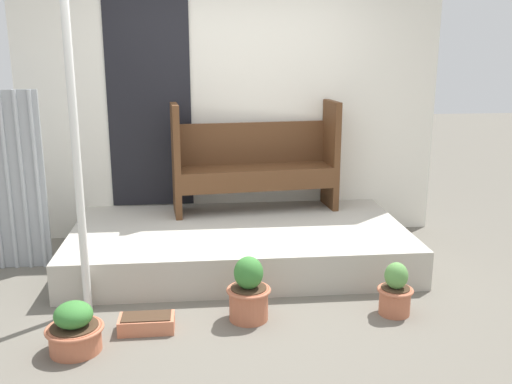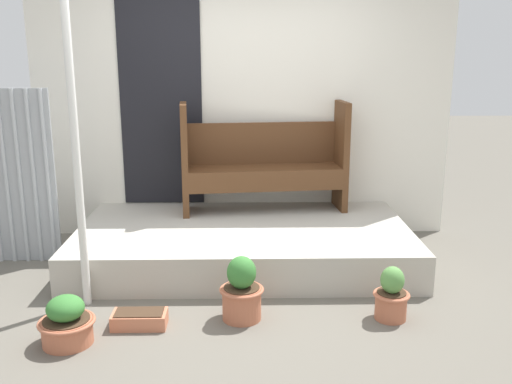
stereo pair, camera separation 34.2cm
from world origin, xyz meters
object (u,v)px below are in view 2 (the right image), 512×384
(flower_pot_middle, at_px, (241,292))
(bench, at_px, (264,158))
(flower_pot_left, at_px, (67,323))
(planter_box_rect, at_px, (140,319))
(support_post, at_px, (76,156))
(flower_pot_right, at_px, (391,296))

(flower_pot_middle, bearing_deg, bench, 82.82)
(flower_pot_left, bearing_deg, planter_box_rect, 27.69)
(support_post, bearing_deg, bench, 45.81)
(flower_pot_middle, xyz_separation_m, flower_pot_right, (1.06, -0.02, -0.03))
(flower_pot_middle, bearing_deg, planter_box_rect, -171.72)
(flower_pot_left, height_order, planter_box_rect, flower_pot_left)
(flower_pot_right, height_order, planter_box_rect, flower_pot_right)
(support_post, bearing_deg, flower_pot_middle, -13.36)
(support_post, distance_m, flower_pot_middle, 1.51)
(flower_pot_middle, bearing_deg, flower_pot_left, -163.90)
(planter_box_rect, bearing_deg, flower_pot_middle, 8.28)
(flower_pot_right, xyz_separation_m, planter_box_rect, (-1.76, -0.08, -0.12))
(support_post, bearing_deg, flower_pot_right, -7.62)
(bench, xyz_separation_m, planter_box_rect, (-0.92, -1.79, -0.78))
(bench, xyz_separation_m, flower_pot_middle, (-0.21, -1.69, -0.63))
(bench, height_order, planter_box_rect, bench)
(flower_pot_left, xyz_separation_m, flower_pot_right, (2.19, 0.30, 0.03))
(flower_pot_right, bearing_deg, flower_pot_middle, 178.86)
(flower_pot_left, bearing_deg, flower_pot_right, 7.93)
(flower_pot_middle, relative_size, planter_box_rect, 1.25)
(flower_pot_left, relative_size, planter_box_rect, 0.98)
(bench, distance_m, flower_pot_middle, 1.82)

